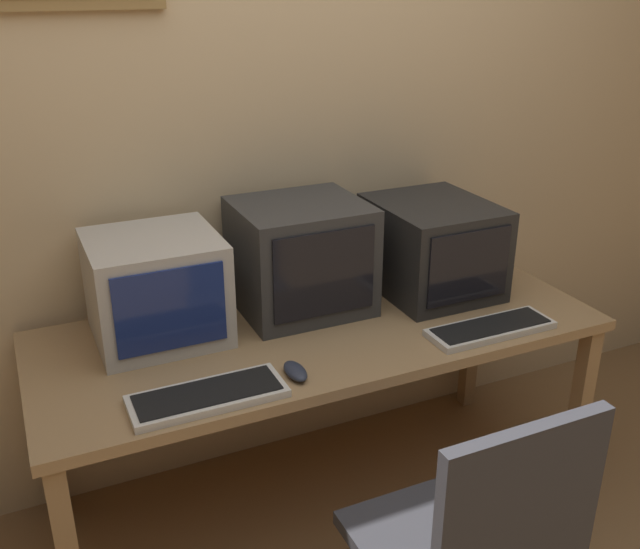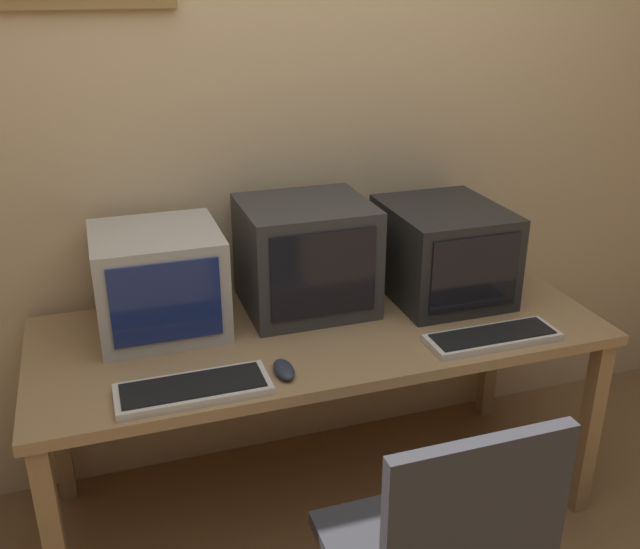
% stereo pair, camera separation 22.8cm
% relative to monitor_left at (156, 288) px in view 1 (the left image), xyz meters
% --- Properties ---
extents(wall_back, '(8.00, 0.08, 2.60)m').
position_rel_monitor_left_xyz_m(wall_back, '(0.49, 0.27, 0.41)').
color(wall_back, '#D1B284').
rests_on(wall_back, ground_plane).
extents(desk, '(1.86, 0.75, 0.73)m').
position_rel_monitor_left_xyz_m(desk, '(0.49, -0.16, -0.24)').
color(desk, '#99754C').
rests_on(desk, ground_plane).
extents(monitor_left, '(0.40, 0.39, 0.33)m').
position_rel_monitor_left_xyz_m(monitor_left, '(0.00, 0.00, 0.00)').
color(monitor_left, '#B7B2A8').
rests_on(monitor_left, desk).
extents(monitor_center, '(0.43, 0.39, 0.38)m').
position_rel_monitor_left_xyz_m(monitor_center, '(0.50, 0.01, 0.02)').
color(monitor_center, '#333333').
rests_on(monitor_center, desk).
extents(monitor_right, '(0.39, 0.46, 0.33)m').
position_rel_monitor_left_xyz_m(monitor_right, '(0.99, -0.05, -0.00)').
color(monitor_right, black).
rests_on(monitor_right, desk).
extents(keyboard_main, '(0.43, 0.17, 0.03)m').
position_rel_monitor_left_xyz_m(keyboard_main, '(0.03, -0.43, -0.15)').
color(keyboard_main, beige).
rests_on(keyboard_main, desk).
extents(keyboard_side, '(0.43, 0.14, 0.03)m').
position_rel_monitor_left_xyz_m(keyboard_side, '(0.98, -0.43, -0.15)').
color(keyboard_side, beige).
rests_on(keyboard_side, desk).
extents(mouse_near_keyboard, '(0.06, 0.12, 0.03)m').
position_rel_monitor_left_xyz_m(mouse_near_keyboard, '(0.30, -0.42, -0.15)').
color(mouse_near_keyboard, '#282D3D').
rests_on(mouse_near_keyboard, desk).
extents(desk_clock, '(0.09, 0.06, 0.14)m').
position_rel_monitor_left_xyz_m(desk_clock, '(1.30, 0.03, -0.10)').
color(desk_clock, '#B7B2AD').
rests_on(desk_clock, desk).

